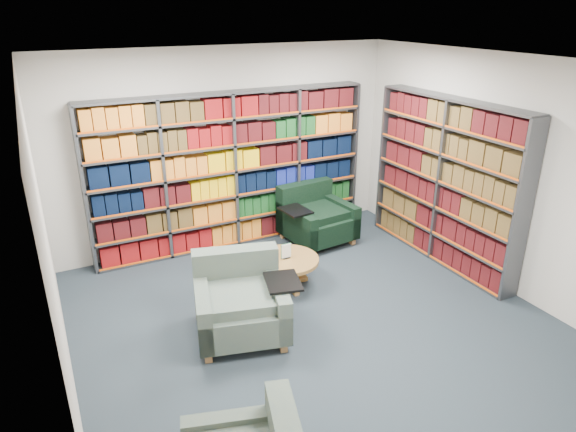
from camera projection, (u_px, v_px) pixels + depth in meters
name	position (u px, v px, depth m)	size (l,w,h in m)	color
room_shell	(314.00, 204.00, 5.24)	(5.02, 5.02, 2.82)	black
bookshelf_back	(233.00, 171.00, 7.29)	(4.00, 0.28, 2.20)	#47494F
bookshelf_right	(445.00, 182.00, 6.83)	(0.28, 2.50, 2.20)	#47494F
chair_teal_left	(240.00, 302.00, 5.49)	(1.21, 1.13, 0.85)	#0E253C
chair_green_right	(314.00, 218.00, 7.66)	(1.12, 1.00, 0.83)	black
coffee_table	(286.00, 264.00, 6.38)	(0.81, 0.81, 0.57)	olive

